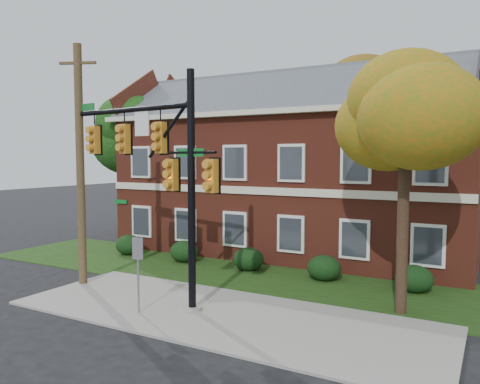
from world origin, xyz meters
The scene contains 15 objects.
ground centered at (0.00, 0.00, 0.00)m, with size 120.00×120.00×0.00m, color black.
sidewalk centered at (0.00, 1.00, 0.04)m, with size 14.00×5.00×0.08m, color gray.
grass_strip centered at (0.00, 6.00, 0.02)m, with size 30.00×6.00×0.04m, color #193811.
apartment_building centered at (-2.00, 11.95, 4.99)m, with size 18.80×8.80×9.74m.
hedge_far_left centered at (-9.00, 6.70, 0.53)m, with size 1.40×1.26×1.05m, color black.
hedge_left centered at (-5.50, 6.70, 0.53)m, with size 1.40×1.26×1.05m, color black.
hedge_center centered at (-2.00, 6.70, 0.53)m, with size 1.40×1.26×1.05m, color black.
hedge_right centered at (1.50, 6.70, 0.53)m, with size 1.40×1.26×1.05m, color black.
hedge_far_right centered at (5.00, 6.70, 0.53)m, with size 1.40×1.26×1.05m, color black.
tree_near_right centered at (5.22, 3.87, 6.67)m, with size 4.50×4.25×8.58m.
tree_left_rear centered at (-11.73, 10.84, 6.68)m, with size 5.40×5.10×8.88m.
tree_far_rear centered at (-0.66, 19.79, 8.84)m, with size 6.84×6.46×11.52m.
traffic_signal centered at (-2.40, 1.04, 4.86)m, with size 6.99×1.04×7.83m.
utility_pole centered at (-6.65, 1.48, 4.76)m, with size 1.39×0.66×9.39m.
sign_post centered at (-2.36, -0.17, 1.70)m, with size 0.36×0.14×2.50m.
Camera 1 is at (7.59, -11.46, 5.04)m, focal length 35.00 mm.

